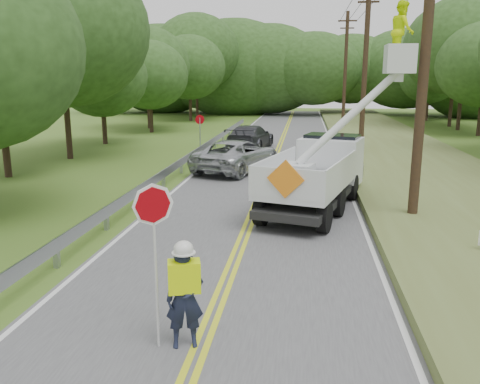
# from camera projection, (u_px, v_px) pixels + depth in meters

# --- Properties ---
(ground) EXTENTS (140.00, 140.00, 0.00)m
(ground) POSITION_uv_depth(u_px,v_px,m) (187.00, 381.00, 7.27)
(ground) COLOR #45611C
(ground) RESTS_ON ground
(road) EXTENTS (7.20, 96.00, 0.03)m
(road) POSITION_uv_depth(u_px,v_px,m) (265.00, 184.00, 20.79)
(road) COLOR #4C4D4F
(road) RESTS_ON ground
(guardrail) EXTENTS (0.18, 48.00, 0.77)m
(guardrail) POSITION_uv_depth(u_px,v_px,m) (177.00, 166.00, 22.05)
(guardrail) COLOR #979B9F
(guardrail) RESTS_ON ground
(utility_poles) EXTENTS (1.60, 43.30, 10.00)m
(utility_poles) POSITION_uv_depth(u_px,v_px,m) (383.00, 58.00, 21.89)
(utility_poles) COLOR black
(utility_poles) RESTS_ON ground
(tall_grass_verge) EXTENTS (7.00, 96.00, 0.30)m
(tall_grass_verge) POSITION_uv_depth(u_px,v_px,m) (440.00, 186.00, 19.86)
(tall_grass_verge) COLOR brown
(tall_grass_verge) RESTS_ON ground
(treeline_left) EXTENTS (10.96, 57.07, 11.55)m
(treeline_left) POSITION_uv_depth(u_px,v_px,m) (137.00, 56.00, 36.29)
(treeline_left) COLOR #332319
(treeline_left) RESTS_ON ground
(treeline_horizon) EXTENTS (57.72, 15.89, 12.51)m
(treeline_horizon) POSITION_uv_depth(u_px,v_px,m) (293.00, 69.00, 60.29)
(treeline_horizon) COLOR #254118
(treeline_horizon) RESTS_ON ground
(flagger) EXTENTS (1.07, 0.57, 2.77)m
(flagger) POSITION_uv_depth(u_px,v_px,m) (184.00, 290.00, 7.99)
(flagger) COLOR #191E33
(flagger) RESTS_ON road
(bucket_truck) EXTENTS (4.65, 6.92, 6.50)m
(bucket_truck) POSITION_uv_depth(u_px,v_px,m) (326.00, 163.00, 17.11)
(bucket_truck) COLOR black
(bucket_truck) RESTS_ON road
(suv_silver) EXTENTS (4.18, 5.96, 1.51)m
(suv_silver) POSITION_uv_depth(u_px,v_px,m) (237.00, 155.00, 23.61)
(suv_silver) COLOR #A9ACAF
(suv_silver) RESTS_ON road
(suv_darkgrey) EXTENTS (2.88, 5.49, 1.52)m
(suv_darkgrey) POSITION_uv_depth(u_px,v_px,m) (250.00, 137.00, 30.90)
(suv_darkgrey) COLOR #33353A
(suv_darkgrey) RESTS_ON road
(stop_sign_permanent) EXTENTS (0.46, 0.30, 2.47)m
(stop_sign_permanent) POSITION_uv_depth(u_px,v_px,m) (200.00, 130.00, 26.60)
(stop_sign_permanent) COLOR #979B9F
(stop_sign_permanent) RESTS_ON ground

